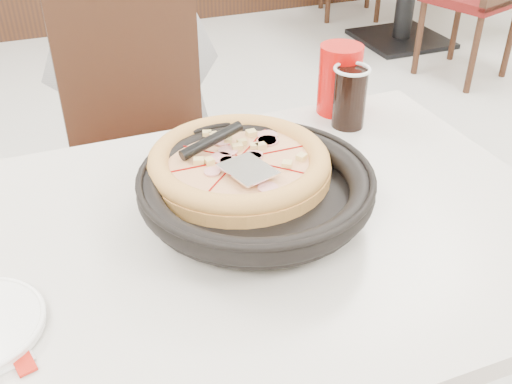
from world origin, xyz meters
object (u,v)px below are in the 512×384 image
object	(u,v)px
red_cup	(340,80)
main_table	(232,376)
pizza_pan	(256,196)
pizza	(239,169)
cola_glass	(350,99)
chair_far	(154,165)

from	to	relation	value
red_cup	main_table	bearing A→B (deg)	-138.62
main_table	pizza_pan	size ratio (longest dim) A/B	3.14
pizza	cola_glass	distance (m)	0.37
chair_far	red_cup	xyz separation A→B (m)	(0.38, -0.37, 0.35)
chair_far	red_cup	bearing A→B (deg)	133.77
pizza_pan	cola_glass	xyz separation A→B (m)	(0.32, 0.25, 0.02)
main_table	chair_far	bearing A→B (deg)	88.84
main_table	pizza_pan	xyz separation A→B (m)	(0.06, 0.02, 0.42)
chair_far	red_cup	world-z (taller)	chair_far
cola_glass	red_cup	xyz separation A→B (m)	(0.01, 0.07, 0.02)
pizza_pan	pizza	size ratio (longest dim) A/B	1.15
chair_far	red_cup	distance (m)	0.64
pizza_pan	red_cup	size ratio (longest dim) A/B	2.39
pizza_pan	pizza	xyz separation A→B (m)	(-0.01, 0.07, 0.02)
pizza	main_table	bearing A→B (deg)	-121.22
pizza_pan	pizza	world-z (taller)	pizza
pizza	cola_glass	world-z (taller)	cola_glass
pizza_pan	red_cup	world-z (taller)	red_cup
chair_far	pizza_pan	bearing A→B (deg)	92.11
chair_far	pizza	size ratio (longest dim) A/B	2.86
main_table	cola_glass	world-z (taller)	cola_glass
pizza	cola_glass	size ratio (longest dim) A/B	2.56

